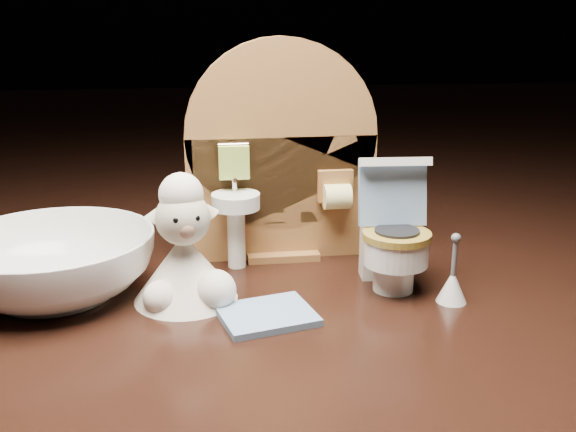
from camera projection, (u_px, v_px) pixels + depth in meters
The scene contains 6 objects.
backdrop_panel at pixel (280, 165), 0.44m from camera, with size 0.13×0.05×0.15m.
toy_toilet at pixel (392, 240), 0.40m from camera, with size 0.04×0.05×0.08m.
bath_mat at pixel (267, 315), 0.36m from camera, with size 0.05×0.04×0.00m, color #7493B6.
toilet_brush at pixel (452, 284), 0.38m from camera, with size 0.02×0.02×0.04m.
plush_lamb at pixel (185, 257), 0.38m from camera, with size 0.06×0.06×0.08m.
ceramic_bowl at pixel (54, 265), 0.39m from camera, with size 0.12×0.12×0.04m, color white.
Camera 1 is at (-0.06, -0.36, 0.16)m, focal length 40.00 mm.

